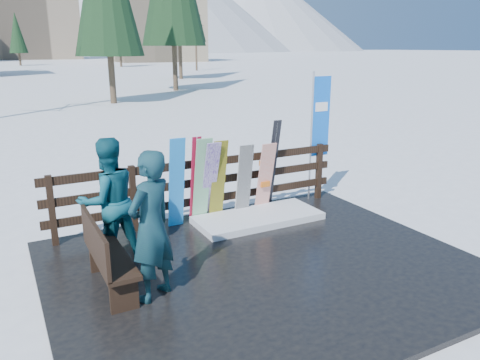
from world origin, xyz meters
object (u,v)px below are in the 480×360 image
bench (105,254)px  snowboard_4 (244,180)px  snowboard_5 (265,178)px  person_back (108,201)px  snowboard_0 (177,183)px  rental_flag (318,121)px  snowboard_3 (210,182)px  person_front (151,226)px  snowboard_2 (218,181)px  snowboard_1 (202,181)px

bench → snowboard_4: size_ratio=1.09×
snowboard_5 → person_back: bearing=-166.0°
snowboard_0 → rental_flag: (3.17, 0.27, 0.80)m
bench → snowboard_3: size_ratio=0.97×
bench → person_back: 1.00m
person_front → person_back: (-0.22, 1.31, -0.03)m
bench → person_back: bearing=72.5°
bench → rental_flag: (4.76, 1.91, 1.09)m
snowboard_0 → person_front: bearing=-117.8°
snowboard_3 → person_back: size_ratio=0.84×
person_back → snowboard_3: bearing=-168.9°
snowboard_4 → snowboard_3: bearing=180.0°
snowboard_2 → person_front: person_front is taller
bench → person_back: (0.27, 0.87, 0.41)m
snowboard_0 → person_back: 1.53m
rental_flag → snowboard_1: bearing=-174.3°
snowboard_5 → person_front: size_ratio=0.73×
snowboard_5 → person_back: (-3.09, -0.77, 0.25)m
snowboard_0 → person_back: person_back is taller
snowboard_2 → person_front: bearing=-132.2°
bench → person_back: person_back is taller
rental_flag → person_back: 4.65m
snowboard_2 → person_front: (-1.89, -2.08, 0.20)m
snowboard_4 → snowboard_5: snowboard_4 is taller
snowboard_2 → person_front: size_ratio=0.80×
snowboard_0 → snowboard_2: size_ratio=1.07×
person_front → snowboard_1: bearing=-158.3°
rental_flag → snowboard_0: bearing=-175.1°
snowboard_3 → snowboard_4: snowboard_3 is taller
bench → rental_flag: rental_flag is taller
bench → snowboard_4: snowboard_4 is taller
snowboard_4 → person_back: size_ratio=0.75×
snowboard_0 → snowboard_1: bearing=0.0°
bench → snowboard_0: size_ratio=0.92×
snowboard_4 → snowboard_5: bearing=0.0°
snowboard_2 → snowboard_3: 0.17m
person_front → person_back: size_ratio=1.03×
snowboard_5 → snowboard_1: bearing=-180.0°
snowboard_1 → snowboard_3: size_ratio=1.03×
snowboard_4 → snowboard_5: (0.45, 0.00, -0.00)m
bench → rental_flag: bearing=21.9°
snowboard_5 → person_back: size_ratio=0.75×
snowboard_3 → person_back: person_back is taller
snowboard_2 → bench: bearing=-145.4°
snowboard_2 → snowboard_5: size_ratio=1.11×
bench → snowboard_1: bearing=38.5°
snowboard_0 → snowboard_4: bearing=0.0°
snowboard_0 → rental_flag: 3.28m
snowboard_0 → person_front: 2.36m
snowboard_2 → snowboard_3: (-0.17, 0.00, -0.00)m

